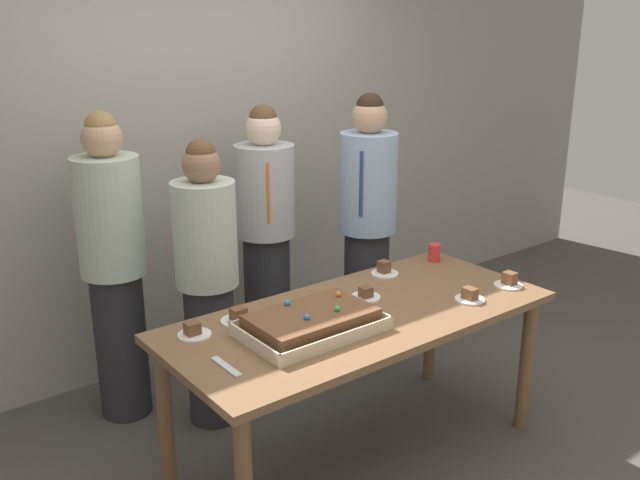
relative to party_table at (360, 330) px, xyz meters
name	(u,v)px	position (x,y,z in m)	size (l,w,h in m)	color
ground_plane	(357,454)	(0.00, 0.00, -0.70)	(12.00, 12.00, 0.00)	#4C4742
interior_back_panel	(194,126)	(0.00, 1.60, 0.80)	(8.00, 0.12, 3.00)	#9E998E
party_table	(360,330)	(0.00, 0.00, 0.00)	(1.92, 0.85, 0.80)	brown
sheet_cake	(311,322)	(-0.32, -0.03, 0.14)	(0.62, 0.40, 0.12)	beige
plated_slice_near_left	(238,317)	(-0.52, 0.26, 0.12)	(0.15, 0.15, 0.07)	white
plated_slice_near_right	(366,295)	(0.13, 0.11, 0.11)	(0.15, 0.15, 0.06)	white
plated_slice_far_left	(470,296)	(0.53, -0.23, 0.12)	(0.15, 0.15, 0.07)	white
plated_slice_far_right	(384,270)	(0.44, 0.31, 0.12)	(0.15, 0.15, 0.08)	white
plated_slice_center_front	(509,282)	(0.84, -0.22, 0.12)	(0.15, 0.15, 0.07)	white
plated_slice_center_back	(193,332)	(-0.76, 0.25, 0.11)	(0.15, 0.15, 0.06)	white
drink_cup_nearest	(434,253)	(0.82, 0.30, 0.14)	(0.07, 0.07, 0.10)	red
cake_server_utensil	(226,367)	(-0.79, -0.09, 0.10)	(0.03, 0.20, 0.01)	silver
person_serving_front	(114,265)	(-0.77, 1.12, 0.18)	(0.35, 0.35, 1.70)	#28282D
person_green_shirt_behind	(367,230)	(0.70, 0.75, 0.19)	(0.35, 0.35, 1.73)	#28282D
person_striped_tie_right	(207,282)	(-0.41, 0.76, 0.11)	(0.33, 0.33, 1.57)	#28282D
person_far_right_suit	(266,238)	(0.18, 1.08, 0.16)	(0.36, 0.36, 1.67)	#28282D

